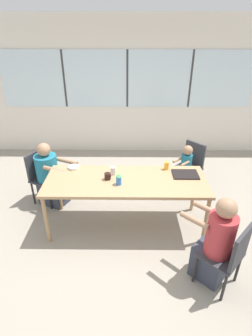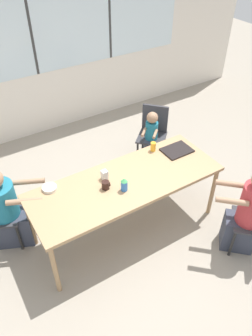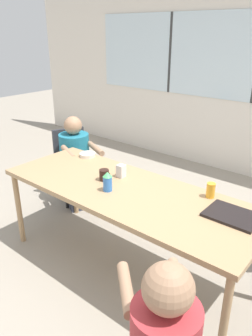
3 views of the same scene
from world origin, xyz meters
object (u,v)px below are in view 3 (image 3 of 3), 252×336
Objects in this scene: coffee_mug at (104,175)px; sippy_cup at (108,181)px; milk_carton_small at (121,171)px; person_woman_green_shirt at (77,166)px; juice_glass at (211,190)px; chair_for_woman_green_shirt at (72,158)px; bowl_white_shallow at (87,155)px.

coffee_mug is 0.20m from sippy_cup.
coffee_mug is at bearing -114.30° from milk_carton_small.
person_woman_green_shirt reaches higher than juice_glass.
milk_carton_small is (-0.09, 0.27, -0.03)m from sippy_cup.
juice_glass is (1.78, -0.25, 0.36)m from person_woman_green_shirt.
person_woman_green_shirt is at bearing 149.36° from sippy_cup.
person_woman_green_shirt reaches higher than sippy_cup.
chair_for_woman_green_shirt is 7.77× the size of milk_carton_small.
milk_carton_small is (-0.76, -0.15, -0.00)m from juice_glass.
juice_glass is 0.73× the size of bowl_white_shallow.
person_woman_green_shirt is at bearing 150.93° from coffee_mug.
person_woman_green_shirt is 9.54× the size of milk_carton_small.
juice_glass is at bearing -0.53° from bowl_white_shallow.
chair_for_woman_green_shirt is at bearing -90.00° from person_woman_green_shirt.
milk_carton_small reaches higher than chair_for_woman_green_shirt.
chair_for_woman_green_shirt is at bearing 151.56° from coffee_mug.
juice_glass is at bearing 11.02° from milk_carton_small.
chair_for_woman_green_shirt is 1.31m from milk_carton_small.
chair_for_woman_green_shirt is 9.13× the size of coffee_mug.
person_woman_green_shirt is 6.64× the size of bowl_white_shallow.
milk_carton_small is at bearing 65.70° from coffee_mug.
sippy_cup is at bearing -71.46° from milk_carton_small.
chair_for_woman_green_shirt is at bearing 158.51° from milk_carton_small.
coffee_mug reaches higher than bowl_white_shallow.
sippy_cup reaches higher than bowl_white_shallow.
person_woman_green_shirt reaches higher than chair_for_woman_green_shirt.
milk_carton_small reaches higher than bowl_white_shallow.
milk_carton_small is 0.70× the size of bowl_white_shallow.
bowl_white_shallow is (-0.58, 0.16, -0.04)m from milk_carton_small.
milk_carton_small is at bearing 108.54° from sippy_cup.
coffee_mug is at bearing 85.94° from chair_for_woman_green_shirt.
coffee_mug is 0.87m from juice_glass.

